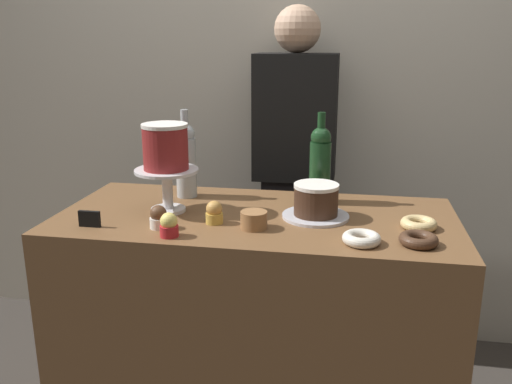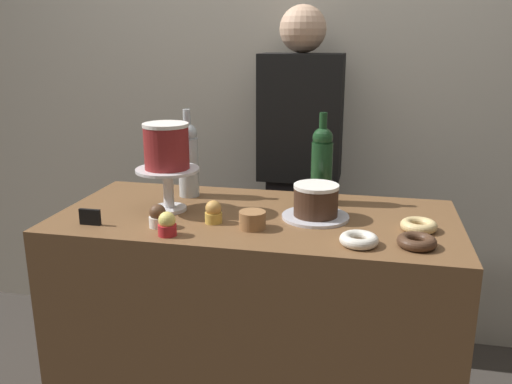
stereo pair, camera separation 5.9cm
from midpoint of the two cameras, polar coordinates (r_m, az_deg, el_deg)
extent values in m
cube|color=#BCB7A8|center=(2.60, 2.87, 12.37)|extent=(6.00, 0.05, 2.60)
cube|color=brown|center=(2.00, -0.88, -14.63)|extent=(1.33, 0.63, 0.89)
cylinder|color=silver|center=(1.88, -10.15, -1.84)|extent=(0.12, 0.12, 0.01)
cylinder|color=silver|center=(1.86, -10.26, 0.20)|extent=(0.04, 0.04, 0.13)
cylinder|color=silver|center=(1.84, -10.36, 2.25)|extent=(0.22, 0.22, 0.01)
cylinder|color=maroon|center=(1.83, -10.48, 4.56)|extent=(0.15, 0.15, 0.14)
cylinder|color=white|center=(1.81, -10.60, 6.93)|extent=(0.15, 0.15, 0.01)
cylinder|color=silver|center=(1.79, 5.37, -2.54)|extent=(0.22, 0.22, 0.01)
cylinder|color=#3D2619|center=(1.78, 5.42, -0.97)|extent=(0.15, 0.15, 0.09)
cylinder|color=white|center=(1.76, 5.46, 0.65)|extent=(0.15, 0.15, 0.01)
cylinder|color=#193D1E|center=(1.94, 5.90, 2.07)|extent=(0.08, 0.08, 0.22)
sphere|color=#193D1E|center=(1.91, 6.01, 5.77)|extent=(0.07, 0.07, 0.07)
cylinder|color=#193D1E|center=(1.90, 6.05, 7.28)|extent=(0.03, 0.03, 0.08)
cylinder|color=#B2BCC1|center=(2.02, -8.24, 2.55)|extent=(0.08, 0.08, 0.22)
sphere|color=#B2BCC1|center=(1.99, -8.38, 6.11)|extent=(0.07, 0.07, 0.07)
cylinder|color=#B2BCC1|center=(1.98, -8.44, 7.55)|extent=(0.03, 0.03, 0.08)
cylinder|color=red|center=(1.64, -10.20, -4.09)|extent=(0.06, 0.06, 0.03)
sphere|color=#EFDB6B|center=(1.63, -10.25, -3.05)|extent=(0.05, 0.05, 0.05)
cylinder|color=gold|center=(1.73, -5.41, -2.77)|extent=(0.06, 0.06, 0.03)
sphere|color=#CC9347|center=(1.73, -5.44, -1.78)|extent=(0.05, 0.05, 0.05)
cylinder|color=white|center=(1.72, -11.22, -3.23)|extent=(0.06, 0.06, 0.03)
sphere|color=brown|center=(1.71, -11.28, -2.24)|extent=(0.05, 0.05, 0.05)
torus|color=#472D1E|center=(1.61, 15.81, -4.87)|extent=(0.11, 0.11, 0.03)
torus|color=#E0C17F|center=(1.75, 15.91, -3.25)|extent=(0.11, 0.11, 0.03)
torus|color=silver|center=(1.58, 10.05, -4.87)|extent=(0.11, 0.11, 0.03)
cylinder|color=olive|center=(1.68, -1.24, -3.69)|extent=(0.08, 0.08, 0.01)
cylinder|color=olive|center=(1.68, -1.24, -3.34)|extent=(0.08, 0.08, 0.01)
cylinder|color=olive|center=(1.68, -1.25, -2.98)|extent=(0.08, 0.08, 0.01)
cylinder|color=olive|center=(1.67, -1.25, -2.62)|extent=(0.08, 0.08, 0.01)
cylinder|color=olive|center=(1.67, -1.25, -2.27)|extent=(0.08, 0.08, 0.01)
cube|color=black|center=(1.78, -18.13, -2.73)|extent=(0.07, 0.01, 0.05)
cube|color=black|center=(2.60, 3.25, -7.55)|extent=(0.28, 0.18, 0.85)
cube|color=black|center=(2.41, 3.51, 7.90)|extent=(0.36, 0.22, 0.55)
sphere|color=tan|center=(2.39, 3.67, 16.85)|extent=(0.20, 0.20, 0.20)
camera|label=1|loc=(0.03, -90.95, -0.27)|focal=37.80mm
camera|label=2|loc=(0.03, 89.05, 0.27)|focal=37.80mm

